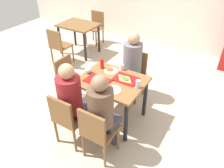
{
  "coord_description": "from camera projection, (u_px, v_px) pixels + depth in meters",
  "views": [
    {
      "loc": [
        1.4,
        -2.31,
        2.53
      ],
      "look_at": [
        0.0,
        0.0,
        0.67
      ],
      "focal_mm": 35.0,
      "sensor_mm": 36.0,
      "label": 1
    }
  ],
  "objects": [
    {
      "name": "plastic_cup_b",
      "position": [
        101.0,
        89.0,
        2.97
      ],
      "size": [
        0.07,
        0.07,
        0.1
      ],
      "primitive_type": "cylinder",
      "color": "white",
      "rests_on": "main_table"
    },
    {
      "name": "condiment_bottle",
      "position": [
        102.0,
        64.0,
        3.48
      ],
      "size": [
        0.06,
        0.06,
        0.16
      ],
      "primitive_type": "cylinder",
      "color": "red",
      "rests_on": "main_table"
    },
    {
      "name": "chair_near_right",
      "position": [
        97.0,
        131.0,
        2.73
      ],
      "size": [
        0.4,
        0.4,
        0.85
      ],
      "color": "brown",
      "rests_on": "ground_plane"
    },
    {
      "name": "background_chair_near",
      "position": [
        58.0,
        45.0,
        4.87
      ],
      "size": [
        0.4,
        0.4,
        0.85
      ],
      "color": "brown",
      "rests_on": "ground_plane"
    },
    {
      "name": "plastic_cup_a",
      "position": [
        121.0,
        67.0,
        3.45
      ],
      "size": [
        0.07,
        0.07,
        0.1
      ],
      "primitive_type": "cylinder",
      "color": "white",
      "rests_on": "main_table"
    },
    {
      "name": "soda_can",
      "position": [
        138.0,
        84.0,
        3.04
      ],
      "size": [
        0.07,
        0.07,
        0.12
      ],
      "primitive_type": "cylinder",
      "color": "#B7BCC6",
      "rests_on": "main_table"
    },
    {
      "name": "pizza_slice_b",
      "position": [
        125.0,
        78.0,
        3.23
      ],
      "size": [
        0.26,
        0.21,
        0.02
      ],
      "color": "tan",
      "rests_on": "tray_red_far"
    },
    {
      "name": "chair_left_end",
      "position": [
        69.0,
        77.0,
        3.75
      ],
      "size": [
        0.4,
        0.4,
        0.85
      ],
      "color": "brown",
      "rests_on": "ground_plane"
    },
    {
      "name": "chair_near_left",
      "position": [
        67.0,
        117.0,
        2.94
      ],
      "size": [
        0.4,
        0.4,
        0.85
      ],
      "color": "brown",
      "rests_on": "ground_plane"
    },
    {
      "name": "chair_far_side",
      "position": [
        134.0,
        71.0,
        3.92
      ],
      "size": [
        0.4,
        0.4,
        0.85
      ],
      "color": "brown",
      "rests_on": "ground_plane"
    },
    {
      "name": "person_far_side",
      "position": [
        131.0,
        62.0,
        3.69
      ],
      "size": [
        0.32,
        0.42,
        1.26
      ],
      "color": "#383842",
      "rests_on": "ground_plane"
    },
    {
      "name": "tray_red_far",
      "position": [
        126.0,
        79.0,
        3.25
      ],
      "size": [
        0.36,
        0.26,
        0.02
      ],
      "primitive_type": "cube",
      "rotation": [
        0.0,
        0.0,
        0.0
      ],
      "color": "#B21414",
      "rests_on": "main_table"
    },
    {
      "name": "paper_plate_center",
      "position": [
        111.0,
        71.0,
        3.45
      ],
      "size": [
        0.22,
        0.22,
        0.01
      ],
      "primitive_type": "cylinder",
      "color": "white",
      "rests_on": "main_table"
    },
    {
      "name": "person_in_red",
      "position": [
        72.0,
        97.0,
        2.9
      ],
      "size": [
        0.32,
        0.42,
        1.26
      ],
      "color": "#383842",
      "rests_on": "ground_plane"
    },
    {
      "name": "paper_plate_near_edge",
      "position": [
        113.0,
        90.0,
        3.03
      ],
      "size": [
        0.22,
        0.22,
        0.01
      ],
      "primitive_type": "cylinder",
      "color": "white",
      "rests_on": "main_table"
    },
    {
      "name": "background_table",
      "position": [
        79.0,
        29.0,
        5.32
      ],
      "size": [
        0.9,
        0.7,
        0.75
      ],
      "color": "brown",
      "rests_on": "ground_plane"
    },
    {
      "name": "pizza_slice_c",
      "position": [
        110.0,
        69.0,
        3.46
      ],
      "size": [
        0.19,
        0.2,
        0.02
      ],
      "color": "#DBAD60",
      "rests_on": "paper_plate_center"
    },
    {
      "name": "foil_bundle",
      "position": [
        89.0,
        70.0,
        3.37
      ],
      "size": [
        0.1,
        0.1,
        0.1
      ],
      "primitive_type": "sphere",
      "color": "silver",
      "rests_on": "main_table"
    },
    {
      "name": "background_chair_far",
      "position": [
        96.0,
        25.0,
        5.9
      ],
      "size": [
        0.4,
        0.4,
        0.85
      ],
      "color": "brown",
      "rests_on": "ground_plane"
    },
    {
      "name": "person_in_brown_jacket",
      "position": [
        102.0,
        110.0,
        2.69
      ],
      "size": [
        0.32,
        0.42,
        1.26
      ],
      "color": "#383842",
      "rests_on": "ground_plane"
    },
    {
      "name": "tray_red_near",
      "position": [
        97.0,
        80.0,
        3.21
      ],
      "size": [
        0.38,
        0.28,
        0.02
      ],
      "primitive_type": "cube",
      "rotation": [
        0.0,
        0.0,
        -0.07
      ],
      "color": "#B21414",
      "rests_on": "main_table"
    },
    {
      "name": "main_table",
      "position": [
        112.0,
        86.0,
        3.31
      ],
      "size": [
        0.97,
        0.78,
        0.75
      ],
      "color": "brown",
      "rests_on": "ground_plane"
    },
    {
      "name": "ground_plane",
      "position": [
        112.0,
        117.0,
        3.67
      ],
      "size": [
        10.0,
        10.0,
        0.02
      ],
      "primitive_type": "cube",
      "color": "#B7A893"
    },
    {
      "name": "pizza_slice_a",
      "position": [
        97.0,
        81.0,
        3.18
      ],
      "size": [
        0.23,
        0.23,
        0.02
      ],
      "color": "#C68C47",
      "rests_on": "tray_red_near"
    }
  ]
}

